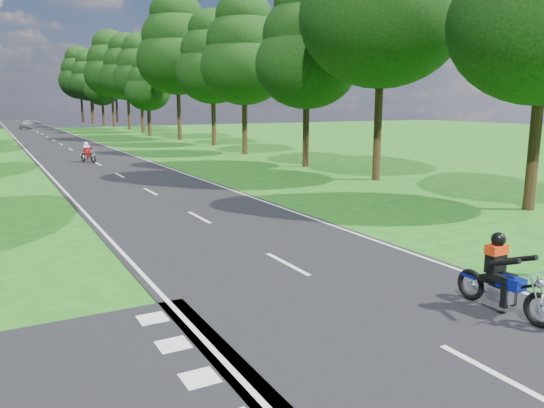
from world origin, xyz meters
TOP-DOWN VIEW (x-y plane):
  - ground at (0.00, 0.00)m, footprint 160.00×160.00m
  - main_road at (0.00, 50.00)m, footprint 7.00×140.00m
  - road_markings at (-0.14, 48.13)m, footprint 7.40×140.00m
  - treeline at (1.43, 60.06)m, footprint 40.00×115.35m
  - rider_near_blue at (2.03, -2.50)m, footprint 0.60×1.80m
  - rider_far_red at (-0.37, 27.29)m, footprint 0.99×1.68m
  - distant_car at (-0.54, 77.25)m, footprint 2.67×4.25m

SIDE VIEW (x-z plane):
  - ground at x=0.00m, z-range 0.00..0.00m
  - main_road at x=0.00m, z-range 0.00..0.02m
  - road_markings at x=-0.14m, z-range 0.02..0.03m
  - rider_far_red at x=-0.37m, z-range 0.02..1.35m
  - distant_car at x=-0.54m, z-range 0.02..1.37m
  - rider_near_blue at x=2.03m, z-range 0.02..1.52m
  - treeline at x=1.43m, z-range 0.86..15.65m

